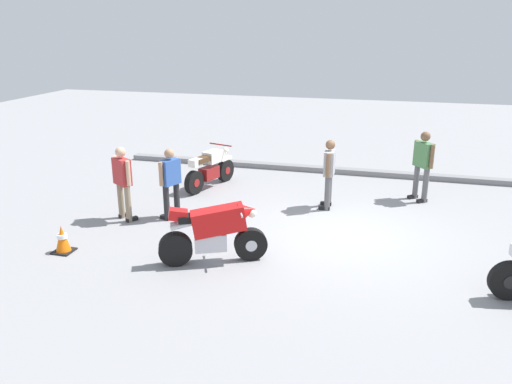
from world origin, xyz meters
The scene contains 9 objects.
ground_plane centered at (0.00, 0.00, 0.00)m, with size 40.00×40.00×0.00m, color gray.
curb_edge centered at (0.00, 4.60, 0.07)m, with size 14.00×0.30×0.15m, color gray.
motorcycle_cream_vintage centered at (-3.69, 2.38, 0.49)m, with size 0.91×1.91×1.07m.
motorcycle_red_sportbike centered at (-2.11, -1.81, 0.59)m, with size 1.86×1.02×1.14m.
person_in_gray_shirt centered at (-0.50, 1.59, 0.91)m, with size 0.30×0.63×1.62m.
person_in_green_shirt centered at (1.59, 2.71, 0.97)m, with size 0.52×0.57×1.70m.
person_in_blue_shirt centered at (-3.74, 0.04, 0.88)m, with size 0.44×0.61×1.57m.
person_in_red_shirt centered at (-4.69, -0.32, 0.93)m, with size 0.58×0.49×1.64m.
traffic_cone centered at (-5.00, -2.14, 0.26)m, with size 0.36×0.36×0.53m.
Camera 1 is at (0.79, -9.78, 4.10)m, focal length 36.06 mm.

